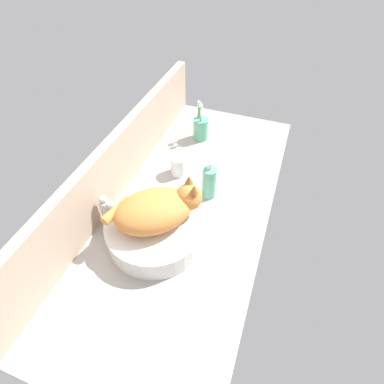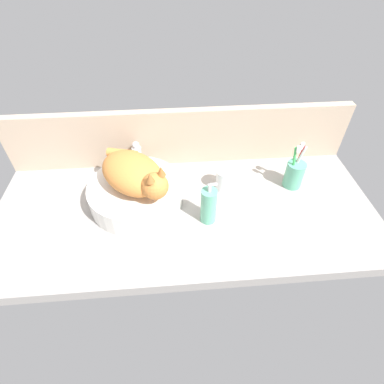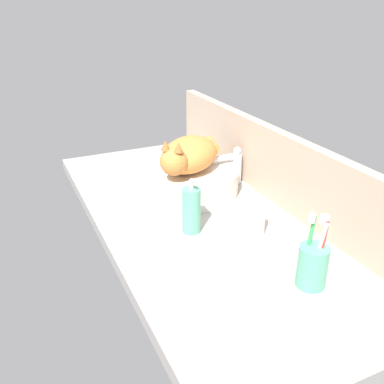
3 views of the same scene
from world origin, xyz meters
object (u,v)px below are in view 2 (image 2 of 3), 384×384
object	(u,v)px
sink_basin	(136,193)
faucet	(137,157)
cat	(135,174)
toothbrush_cup	(294,174)
soap_dispenser	(209,206)
water_glass	(224,180)

from	to	relation	value
sink_basin	faucet	size ratio (longest dim) A/B	2.44
cat	toothbrush_cup	distance (cm)	59.24
soap_dispenser	faucet	bearing A→B (deg)	131.43
cat	water_glass	world-z (taller)	cat
cat	sink_basin	bearing A→B (deg)	134.37
sink_basin	soap_dispenser	distance (cm)	27.22
sink_basin	toothbrush_cup	bearing A→B (deg)	4.08
cat	faucet	distance (cm)	19.56
cat	faucet	world-z (taller)	cat
soap_dispenser	water_glass	xyz separation A→B (cm)	(8.11, 15.64, -3.14)
soap_dispenser	toothbrush_cup	size ratio (longest dim) A/B	0.89
sink_basin	toothbrush_cup	xyz separation A→B (cm)	(59.37, 4.23, 1.47)
cat	soap_dispenser	xyz separation A→B (cm)	(23.88, -9.83, -7.18)
cat	soap_dispenser	distance (cm)	26.80
toothbrush_cup	sink_basin	bearing A→B (deg)	-175.92
cat	toothbrush_cup	world-z (taller)	cat
toothbrush_cup	water_glass	xyz separation A→B (cm)	(-26.42, 0.60, -1.90)
water_glass	soap_dispenser	bearing A→B (deg)	-117.42
faucet	water_glass	world-z (taller)	faucet
sink_basin	water_glass	distance (cm)	33.30
soap_dispenser	toothbrush_cup	xyz separation A→B (cm)	(34.53, 15.04, -1.24)
cat	soap_dispenser	world-z (taller)	cat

